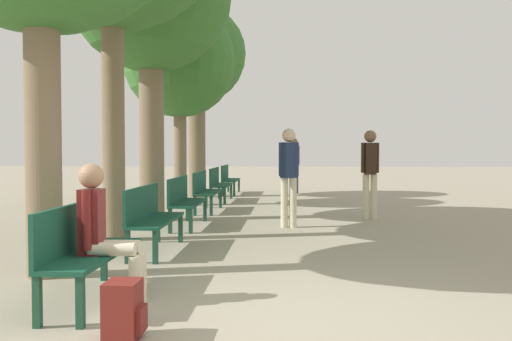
{
  "coord_description": "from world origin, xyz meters",
  "views": [
    {
      "loc": [
        0.21,
        -4.55,
        1.39
      ],
      "look_at": [
        -0.34,
        4.9,
        1.03
      ],
      "focal_mm": 40.0,
      "sensor_mm": 36.0,
      "label": 1
    }
  ],
  "objects_px": {
    "pedestrian_mid": "(294,162)",
    "pedestrian_far": "(289,171)",
    "bench_row_3": "(204,188)",
    "bench_row_5": "(228,177)",
    "person_seated": "(104,229)",
    "bench_row_2": "(184,198)",
    "tree_row_3": "(180,62)",
    "bench_row_0": "(84,244)",
    "tree_row_4": "(196,57)",
    "backpack": "(124,311)",
    "bench_row_1": "(150,214)",
    "bench_row_4": "(218,182)",
    "pedestrian_near": "(370,168)"
  },
  "relations": [
    {
      "from": "bench_row_3",
      "to": "tree_row_4",
      "type": "height_order",
      "value": "tree_row_4"
    },
    {
      "from": "tree_row_3",
      "to": "tree_row_4",
      "type": "xyz_separation_m",
      "value": [
        -0.0,
        2.53,
        0.53
      ]
    },
    {
      "from": "tree_row_4",
      "to": "pedestrian_far",
      "type": "distance_m",
      "value": 7.49
    },
    {
      "from": "person_seated",
      "to": "pedestrian_mid",
      "type": "xyz_separation_m",
      "value": [
        1.8,
        12.77,
        0.32
      ]
    },
    {
      "from": "pedestrian_mid",
      "to": "bench_row_4",
      "type": "bearing_deg",
      "value": -126.19
    },
    {
      "from": "bench_row_5",
      "to": "pedestrian_mid",
      "type": "relative_size",
      "value": 0.98
    },
    {
      "from": "person_seated",
      "to": "pedestrian_far",
      "type": "relative_size",
      "value": 0.72
    },
    {
      "from": "person_seated",
      "to": "pedestrian_near",
      "type": "bearing_deg",
      "value": 63.14
    },
    {
      "from": "person_seated",
      "to": "bench_row_5",
      "type": "bearing_deg",
      "value": 91.03
    },
    {
      "from": "pedestrian_near",
      "to": "tree_row_4",
      "type": "bearing_deg",
      "value": 130.56
    },
    {
      "from": "bench_row_1",
      "to": "pedestrian_mid",
      "type": "relative_size",
      "value": 0.98
    },
    {
      "from": "bench_row_1",
      "to": "bench_row_3",
      "type": "bearing_deg",
      "value": 90.0
    },
    {
      "from": "tree_row_3",
      "to": "pedestrian_far",
      "type": "height_order",
      "value": "tree_row_3"
    },
    {
      "from": "bench_row_0",
      "to": "bench_row_5",
      "type": "height_order",
      "value": "same"
    },
    {
      "from": "bench_row_2",
      "to": "backpack",
      "type": "height_order",
      "value": "bench_row_2"
    },
    {
      "from": "pedestrian_mid",
      "to": "pedestrian_far",
      "type": "relative_size",
      "value": 0.99
    },
    {
      "from": "bench_row_0",
      "to": "bench_row_5",
      "type": "distance_m",
      "value": 12.37
    },
    {
      "from": "bench_row_2",
      "to": "bench_row_0",
      "type": "bearing_deg",
      "value": -90.0
    },
    {
      "from": "bench_row_3",
      "to": "bench_row_5",
      "type": "relative_size",
      "value": 1.0
    },
    {
      "from": "tree_row_3",
      "to": "pedestrian_mid",
      "type": "distance_m",
      "value": 5.43
    },
    {
      "from": "backpack",
      "to": "bench_row_0",
      "type": "bearing_deg",
      "value": 123.12
    },
    {
      "from": "bench_row_2",
      "to": "pedestrian_mid",
      "type": "distance_m",
      "value": 7.99
    },
    {
      "from": "bench_row_4",
      "to": "backpack",
      "type": "xyz_separation_m",
      "value": [
        0.67,
        -10.92,
        -0.31
      ]
    },
    {
      "from": "person_seated",
      "to": "backpack",
      "type": "xyz_separation_m",
      "value": [
        0.44,
        -0.91,
        -0.46
      ]
    },
    {
      "from": "bench_row_5",
      "to": "pedestrian_far",
      "type": "height_order",
      "value": "pedestrian_far"
    },
    {
      "from": "bench_row_4",
      "to": "bench_row_5",
      "type": "distance_m",
      "value": 2.47
    },
    {
      "from": "bench_row_5",
      "to": "backpack",
      "type": "bearing_deg",
      "value": -87.16
    },
    {
      "from": "bench_row_2",
      "to": "tree_row_4",
      "type": "height_order",
      "value": "tree_row_4"
    },
    {
      "from": "pedestrian_far",
      "to": "tree_row_4",
      "type": "bearing_deg",
      "value": 112.85
    },
    {
      "from": "backpack",
      "to": "bench_row_2",
      "type": "bearing_deg",
      "value": 96.36
    },
    {
      "from": "bench_row_4",
      "to": "backpack",
      "type": "distance_m",
      "value": 10.94
    },
    {
      "from": "bench_row_0",
      "to": "backpack",
      "type": "bearing_deg",
      "value": -56.88
    },
    {
      "from": "bench_row_4",
      "to": "pedestrian_mid",
      "type": "bearing_deg",
      "value": 53.81
    },
    {
      "from": "bench_row_1",
      "to": "pedestrian_mid",
      "type": "distance_m",
      "value": 10.4
    },
    {
      "from": "bench_row_4",
      "to": "pedestrian_near",
      "type": "bearing_deg",
      "value": -46.05
    },
    {
      "from": "bench_row_0",
      "to": "backpack",
      "type": "relative_size",
      "value": 3.94
    },
    {
      "from": "backpack",
      "to": "pedestrian_far",
      "type": "bearing_deg",
      "value": 78.68
    },
    {
      "from": "bench_row_4",
      "to": "pedestrian_far",
      "type": "xyz_separation_m",
      "value": [
        1.86,
        -4.93,
        0.48
      ]
    },
    {
      "from": "bench_row_2",
      "to": "bench_row_5",
      "type": "distance_m",
      "value": 7.42
    },
    {
      "from": "bench_row_5",
      "to": "person_seated",
      "type": "distance_m",
      "value": 12.48
    },
    {
      "from": "bench_row_5",
      "to": "pedestrian_far",
      "type": "distance_m",
      "value": 7.65
    },
    {
      "from": "bench_row_0",
      "to": "bench_row_5",
      "type": "relative_size",
      "value": 1.0
    },
    {
      "from": "backpack",
      "to": "pedestrian_near",
      "type": "relative_size",
      "value": 0.24
    },
    {
      "from": "bench_row_1",
      "to": "tree_row_4",
      "type": "height_order",
      "value": "tree_row_4"
    },
    {
      "from": "bench_row_0",
      "to": "tree_row_4",
      "type": "bearing_deg",
      "value": 94.03
    },
    {
      "from": "bench_row_0",
      "to": "pedestrian_mid",
      "type": "bearing_deg",
      "value": 80.93
    },
    {
      "from": "tree_row_3",
      "to": "person_seated",
      "type": "distance_m",
      "value": 9.36
    },
    {
      "from": "bench_row_3",
      "to": "pedestrian_near",
      "type": "distance_m",
      "value": 3.68
    },
    {
      "from": "bench_row_1",
      "to": "bench_row_5",
      "type": "relative_size",
      "value": 1.0
    },
    {
      "from": "bench_row_1",
      "to": "bench_row_2",
      "type": "height_order",
      "value": "same"
    }
  ]
}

